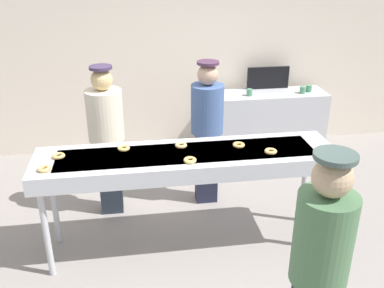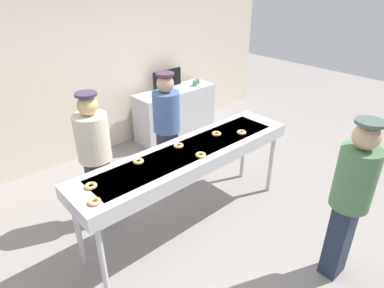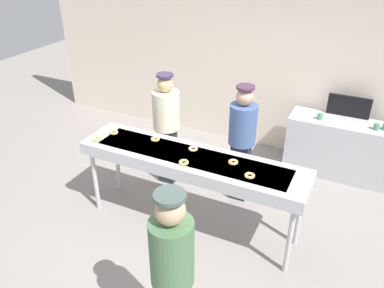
% 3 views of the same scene
% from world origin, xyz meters
% --- Properties ---
extents(ground_plane, '(16.00, 16.00, 0.00)m').
position_xyz_m(ground_plane, '(0.00, 0.00, 0.00)').
color(ground_plane, gray).
extents(back_wall, '(8.00, 0.12, 3.26)m').
position_xyz_m(back_wall, '(0.00, 2.49, 1.63)').
color(back_wall, beige).
rests_on(back_wall, ground).
extents(fryer_conveyor, '(2.76, 0.65, 1.02)m').
position_xyz_m(fryer_conveyor, '(0.00, 0.00, 0.94)').
color(fryer_conveyor, '#B7BABF').
rests_on(fryer_conveyor, ground).
extents(glazed_donut_0, '(0.14, 0.14, 0.03)m').
position_xyz_m(glazed_donut_0, '(-1.23, -0.17, 1.04)').
color(glazed_donut_0, '#EDB166').
rests_on(glazed_donut_0, fryer_conveyor).
extents(glazed_donut_1, '(0.16, 0.16, 0.03)m').
position_xyz_m(glazed_donut_1, '(-1.14, 0.07, 1.04)').
color(glazed_donut_1, '#E6B264').
rests_on(glazed_donut_1, fryer_conveyor).
extents(glazed_donut_2, '(0.13, 0.13, 0.03)m').
position_xyz_m(glazed_donut_2, '(0.00, -0.19, 1.04)').
color(glazed_donut_2, '#E5BB61').
rests_on(glazed_donut_2, fryer_conveyor).
extents(glazed_donut_3, '(0.16, 0.16, 0.03)m').
position_xyz_m(glazed_donut_3, '(-0.57, 0.15, 1.04)').
color(glazed_donut_3, '#E8BA62').
rests_on(glazed_donut_3, fryer_conveyor).
extents(glazed_donut_4, '(0.16, 0.16, 0.03)m').
position_xyz_m(glazed_donut_4, '(0.75, -0.12, 1.04)').
color(glazed_donut_4, '#E4AF63').
rests_on(glazed_donut_4, fryer_conveyor).
extents(glazed_donut_5, '(0.13, 0.13, 0.03)m').
position_xyz_m(glazed_donut_5, '(-0.04, 0.13, 1.04)').
color(glazed_donut_5, '#EAAE70').
rests_on(glazed_donut_5, fryer_conveyor).
extents(glazed_donut_6, '(0.12, 0.12, 0.03)m').
position_xyz_m(glazed_donut_6, '(0.50, 0.06, 1.04)').
color(glazed_donut_6, '#E9AF5E').
rests_on(glazed_donut_6, fryer_conveyor).
extents(worker_baker, '(0.36, 0.36, 1.66)m').
position_xyz_m(worker_baker, '(0.34, 0.83, 0.96)').
color(worker_baker, '#202237').
rests_on(worker_baker, ground).
extents(worker_assistant, '(0.37, 0.37, 1.67)m').
position_xyz_m(worker_assistant, '(-0.75, 0.76, 0.97)').
color(worker_assistant, '#232A35').
rests_on(worker_assistant, ground).
extents(customer_waiting, '(0.35, 0.35, 1.71)m').
position_xyz_m(customer_waiting, '(0.59, -1.56, 0.99)').
color(customer_waiting, '#1F2A3E').
rests_on(customer_waiting, ground).
extents(prep_counter, '(1.54, 0.52, 0.89)m').
position_xyz_m(prep_counter, '(1.48, 2.04, 0.44)').
color(prep_counter, '#B7BABF').
rests_on(prep_counter, ground).
extents(paper_cup_0, '(0.08, 0.08, 0.09)m').
position_xyz_m(paper_cup_0, '(1.90, 1.97, 0.94)').
color(paper_cup_0, '#4C8C66').
rests_on(paper_cup_0, prep_counter).
extents(paper_cup_1, '(0.08, 0.08, 0.09)m').
position_xyz_m(paper_cup_1, '(1.14, 1.96, 0.94)').
color(paper_cup_1, '#4C8C66').
rests_on(paper_cup_1, prep_counter).
extents(paper_cup_2, '(0.08, 0.08, 0.09)m').
position_xyz_m(paper_cup_2, '(2.01, 2.02, 0.94)').
color(paper_cup_2, '#4C8C66').
rests_on(paper_cup_2, prep_counter).
extents(menu_display, '(0.61, 0.04, 0.32)m').
position_xyz_m(menu_display, '(1.48, 2.26, 1.05)').
color(menu_display, black).
rests_on(menu_display, prep_counter).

